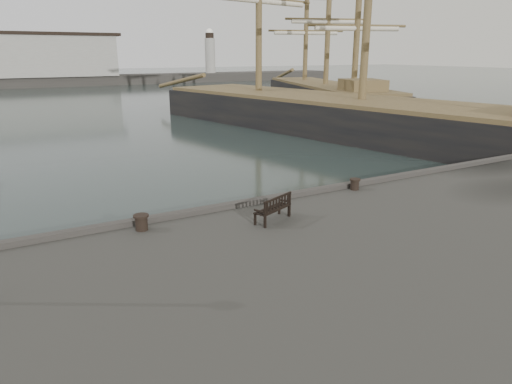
# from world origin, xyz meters

# --- Properties ---
(ground) EXTENTS (400.00, 400.00, 0.00)m
(ground) POSITION_xyz_m (0.00, 0.00, 0.00)
(ground) COLOR black
(ground) RESTS_ON ground
(breakwater) EXTENTS (140.00, 9.50, 12.20)m
(breakwater) POSITION_xyz_m (-4.56, 92.00, 4.30)
(breakwater) COLOR #383530
(breakwater) RESTS_ON ground
(bench) EXTENTS (1.48, 0.98, 0.80)m
(bench) POSITION_xyz_m (-1.00, -1.93, 1.82)
(bench) COLOR black
(bench) RESTS_ON quay
(bollard_left) EXTENTS (0.55, 0.55, 0.48)m
(bollard_left) POSITION_xyz_m (-4.85, -0.70, 1.80)
(bollard_left) COLOR black
(bollard_left) RESTS_ON quay
(bollard_right) EXTENTS (0.51, 0.51, 0.44)m
(bollard_right) POSITION_xyz_m (3.55, -0.54, 1.78)
(bollard_right) COLOR black
(bollard_right) RESTS_ON quay
(tall_ship_main) EXTENTS (18.80, 46.03, 33.87)m
(tall_ship_main) POSITION_xyz_m (18.08, 15.53, 0.84)
(tall_ship_main) COLOR black
(tall_ship_main) RESTS_ON ground
(tall_ship_far) EXTENTS (15.88, 31.86, 26.83)m
(tall_ship_far) POSITION_xyz_m (27.92, 33.26, 0.88)
(tall_ship_far) COLOR black
(tall_ship_far) RESTS_ON ground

